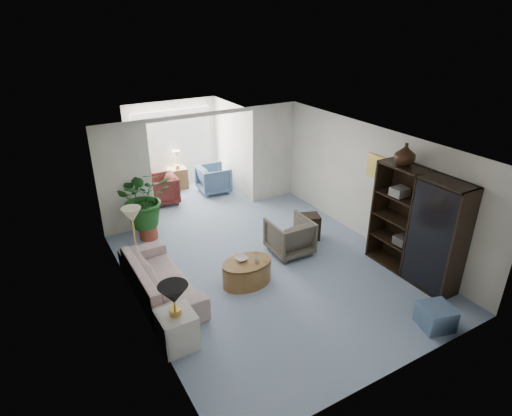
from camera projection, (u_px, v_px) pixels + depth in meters
floor at (272, 271)px, 8.21m from camera, size 6.00×6.00×0.00m
sunroom_floor at (191, 197)px, 11.43m from camera, size 2.60×2.60×0.00m
back_pier_left at (124, 180)px, 9.17m from camera, size 1.20×0.12×2.50m
back_pier_right at (273, 153)px, 10.90m from camera, size 1.20×0.12×2.50m
back_header at (202, 115)px, 9.53m from camera, size 2.60×0.12×0.10m
window_pane at (173, 137)px, 11.68m from camera, size 2.20×0.02×1.50m
window_blinds at (173, 138)px, 11.66m from camera, size 2.20×0.02×1.50m
framed_picture at (379, 168)px, 8.53m from camera, size 0.04×0.50×0.40m
sofa at (160, 279)px, 7.41m from camera, size 0.92×2.25×0.65m
end_table at (177, 330)px, 6.27m from camera, size 0.54×0.54×0.58m
table_lamp at (174, 294)px, 6.00m from camera, size 0.44×0.44×0.30m
floor_lamp at (132, 215)px, 7.59m from camera, size 0.36×0.36×0.28m
coffee_table at (247, 272)px, 7.76m from camera, size 1.11×1.11×0.45m
coffee_bowl at (242, 259)px, 7.71m from camera, size 0.26×0.26×0.06m
coffee_cup at (257, 260)px, 7.64m from camera, size 0.13×0.13×0.10m
wingback_chair at (290, 236)px, 8.68m from camera, size 0.83×0.85×0.76m
side_table_dark at (308, 227)px, 9.28m from camera, size 0.57×0.51×0.56m
entertainment_cabinet at (417, 226)px, 7.71m from camera, size 0.49×1.84×2.04m
cabinet_urn at (405, 154)px, 7.59m from camera, size 0.38×0.38×0.40m
ottoman at (436, 317)px, 6.70m from camera, size 0.59×0.59×0.38m
plant_pot at (148, 231)px, 9.34m from camera, size 0.40×0.40×0.32m
house_plant at (144, 197)px, 9.00m from camera, size 1.17×1.02×1.31m
sunroom_chair_blue at (214, 179)px, 11.63m from camera, size 0.88×0.86×0.75m
sunroom_chair_maroon at (161, 190)px, 10.95m from camera, size 0.87×0.85×0.75m
sunroom_table at (178, 178)px, 11.91m from camera, size 0.51×0.41×0.59m
shelf_clutter at (415, 229)px, 7.70m from camera, size 0.30×1.14×1.06m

